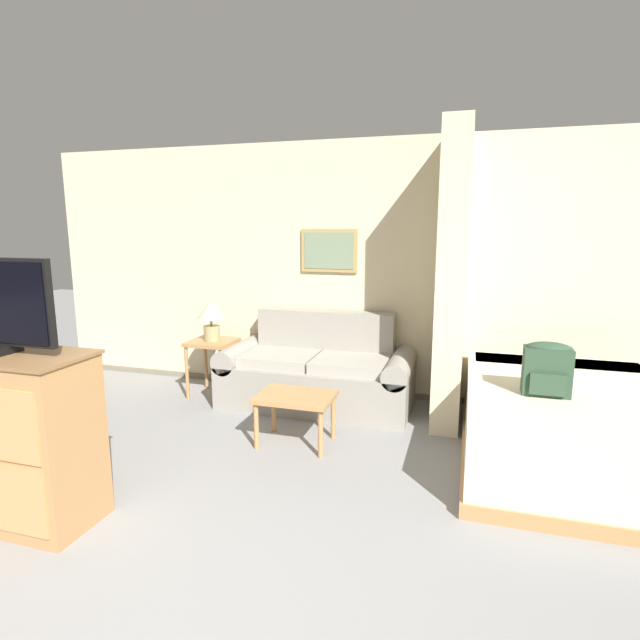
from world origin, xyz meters
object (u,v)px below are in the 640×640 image
Objects in this scene: couch at (318,373)px; coffee_table at (295,402)px; backpack at (547,368)px; bed at (569,424)px; table_lamp at (211,314)px; tv_dresser at (6,437)px.

couch is 0.95m from coffee_table.
bed is at bearing 44.01° from backpack.
bed is at bearing 8.32° from coffee_table.
table_lamp is at bearing 144.21° from coffee_table.
backpack is (-0.22, -0.21, 0.48)m from bed.
coffee_table is 0.56× the size of tv_dresser.
tv_dresser is at bearing -91.89° from table_lamp.
coffee_table is 2.09m from bed.
tv_dresser is 3.53m from backpack.
tv_dresser reaches higher than table_lamp.
backpack reaches higher than couch.
table_lamp is 2.39m from tv_dresser.
bed is at bearing -9.97° from table_lamp.
tv_dresser is (-1.30, -1.48, 0.16)m from coffee_table.
table_lamp is 3.18m from backpack.
couch is 1.25m from table_lamp.
backpack is at bearing 26.51° from tv_dresser.
tv_dresser is (-0.08, -2.36, -0.35)m from table_lamp.
couch is 3.06× the size of coffee_table.
couch is 4.49× the size of table_lamp.
backpack is (1.85, 0.09, 0.41)m from coffee_table.
coffee_table is 1.59m from table_lamp.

